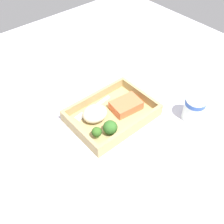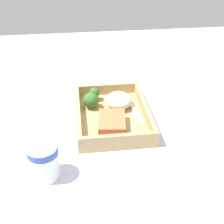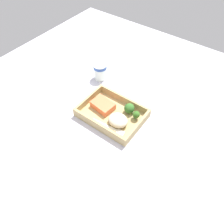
# 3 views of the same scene
# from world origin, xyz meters

# --- Properties ---
(ground_plane) EXTENTS (1.60, 1.60, 0.02)m
(ground_plane) POSITION_xyz_m (0.00, 0.00, -0.01)
(ground_plane) COLOR silver
(takeout_tray) EXTENTS (0.28, 0.21, 0.01)m
(takeout_tray) POSITION_xyz_m (0.00, 0.00, 0.01)
(takeout_tray) COLOR tan
(takeout_tray) RESTS_ON ground_plane
(tray_rim) EXTENTS (0.28, 0.21, 0.03)m
(tray_rim) POSITION_xyz_m (0.00, 0.00, 0.03)
(tray_rim) COLOR tan
(tray_rim) RESTS_ON takeout_tray
(salmon_fillet) EXTENTS (0.11, 0.08, 0.03)m
(salmon_fillet) POSITION_xyz_m (-0.06, 0.01, 0.03)
(salmon_fillet) COLOR #F36F43
(salmon_fillet) RESTS_ON takeout_tray
(mashed_potatoes) EXTENTS (0.09, 0.08, 0.04)m
(mashed_potatoes) POSITION_xyz_m (0.05, -0.03, 0.03)
(mashed_potatoes) COLOR beige
(mashed_potatoes) RESTS_ON takeout_tray
(broccoli_floret_1) EXTENTS (0.03, 0.03, 0.04)m
(broccoli_floret_1) POSITION_xyz_m (0.10, 0.04, 0.04)
(broccoli_floret_1) COLOR #749F5C
(broccoli_floret_1) RESTS_ON takeout_tray
(broccoli_floret_2) EXTENTS (0.05, 0.05, 0.05)m
(broccoli_floret_2) POSITION_xyz_m (0.06, 0.06, 0.04)
(broccoli_floret_2) COLOR #82A662
(broccoli_floret_2) RESTS_ON takeout_tray
(fork) EXTENTS (0.16, 0.03, 0.00)m
(fork) POSITION_xyz_m (0.04, -0.07, 0.01)
(fork) COLOR white
(fork) RESTS_ON takeout_tray
(paper_cup) EXTENTS (0.07, 0.07, 0.08)m
(paper_cup) POSITION_xyz_m (-0.21, 0.18, 0.05)
(paper_cup) COLOR white
(paper_cup) RESTS_ON ground_plane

